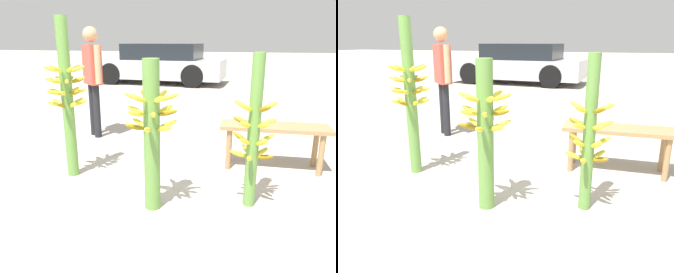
# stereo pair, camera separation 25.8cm
# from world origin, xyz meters

# --- Properties ---
(ground_plane) EXTENTS (80.00, 80.00, 0.00)m
(ground_plane) POSITION_xyz_m (0.00, 0.00, 0.00)
(ground_plane) COLOR #B2AA9E
(banana_stalk_left) EXTENTS (0.41, 0.41, 1.62)m
(banana_stalk_left) POSITION_xyz_m (-0.95, 0.54, 0.84)
(banana_stalk_left) COLOR #5B8C3D
(banana_stalk_left) RESTS_ON ground_plane
(banana_stalk_center) EXTENTS (0.45, 0.45, 1.26)m
(banana_stalk_center) POSITION_xyz_m (0.10, 0.09, 0.67)
(banana_stalk_center) COLOR #5B8C3D
(banana_stalk_center) RESTS_ON ground_plane
(banana_stalk_right) EXTENTS (0.38, 0.39, 1.31)m
(banana_stalk_right) POSITION_xyz_m (0.89, 0.38, 0.66)
(banana_stalk_right) COLOR #5B8C3D
(banana_stalk_right) RESTS_ON ground_plane
(vendor_person) EXTENTS (0.47, 0.42, 1.58)m
(vendor_person) POSITION_xyz_m (-1.44, 1.96, 0.96)
(vendor_person) COLOR black
(vendor_person) RESTS_ON ground_plane
(market_bench) EXTENTS (1.19, 0.48, 0.50)m
(market_bench) POSITION_xyz_m (1.09, 1.35, 0.41)
(market_bench) COLOR #99754C
(market_bench) RESTS_ON ground_plane
(parked_car) EXTENTS (4.38, 1.85, 1.30)m
(parked_car) POSITION_xyz_m (-2.47, 8.36, 0.64)
(parked_car) COLOR #B7B7BC
(parked_car) RESTS_ON ground_plane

